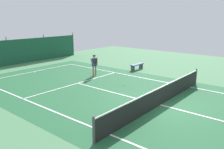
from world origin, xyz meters
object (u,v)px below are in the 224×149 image
object	(u,v)px
tennis_player	(94,64)
tennis_ball_near_player	(124,85)
parked_car	(11,51)
courtside_bench	(137,65)
tennis_net	(161,96)

from	to	relation	value
tennis_player	tennis_ball_near_player	bearing A→B (deg)	100.07
tennis_ball_near_player	parked_car	distance (m)	15.80
tennis_ball_near_player	courtside_bench	xyz separation A→B (m)	(4.77, 2.10, 0.34)
tennis_player	tennis_net	bearing A→B (deg)	94.85
tennis_ball_near_player	parked_car	size ratio (longest dim) A/B	0.02
tennis_net	parked_car	xyz separation A→B (m)	(1.99, 19.34, 0.33)
tennis_player	courtside_bench	world-z (taller)	tennis_player
tennis_net	tennis_player	world-z (taller)	tennis_player
courtside_bench	tennis_player	bearing A→B (deg)	160.65
tennis_net	parked_car	distance (m)	19.44
parked_car	courtside_bench	bearing A→B (deg)	-72.59
tennis_player	courtside_bench	size ratio (longest dim) A/B	1.03
tennis_player	courtside_bench	distance (m)	4.22
tennis_player	tennis_ball_near_player	world-z (taller)	tennis_player
parked_car	tennis_ball_near_player	bearing A→B (deg)	-91.76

